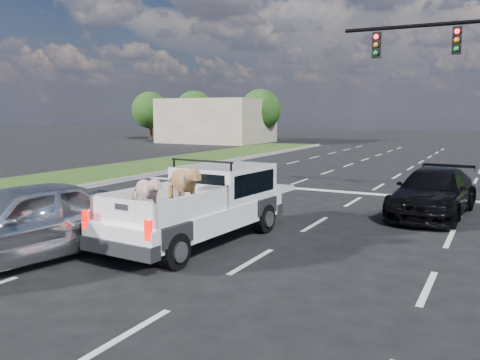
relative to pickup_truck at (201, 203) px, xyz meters
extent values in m
plane|color=black|center=(0.08, -0.95, -0.93)|extent=(160.00, 160.00, 0.00)
cube|color=silver|center=(-5.17, 5.05, -0.93)|extent=(0.12, 60.00, 0.01)
cube|color=silver|center=(-1.67, 5.05, -0.93)|extent=(0.12, 60.00, 0.01)
cube|color=silver|center=(1.83, 5.05, -0.93)|extent=(0.12, 60.00, 0.01)
cube|color=silver|center=(5.33, 5.05, -0.93)|extent=(0.12, 60.00, 0.01)
cube|color=silver|center=(-8.72, 5.05, -0.93)|extent=(0.15, 60.00, 0.01)
cube|color=silver|center=(0.08, 9.05, -0.93)|extent=(17.00, 0.45, 0.01)
cube|color=#224816|center=(-11.42, 5.05, -0.88)|extent=(5.00, 60.00, 0.10)
cube|color=gray|center=(-8.97, 5.05, -0.86)|extent=(0.15, 60.00, 0.14)
cylinder|color=black|center=(5.18, 9.55, 5.27)|extent=(9.00, 0.14, 0.14)
cube|color=black|center=(4.68, 9.55, 4.67)|extent=(0.30, 0.18, 0.95)
sphere|color=#FF071B|center=(4.68, 9.44, 4.97)|extent=(0.18, 0.18, 0.18)
cube|color=black|center=(1.88, 9.55, 4.67)|extent=(0.30, 0.18, 0.95)
sphere|color=#FF071B|center=(1.88, 9.44, 4.97)|extent=(0.18, 0.18, 0.18)
cube|color=#C8B499|center=(-19.92, 35.05, 1.27)|extent=(10.00, 8.00, 4.40)
cylinder|color=#332114|center=(-29.92, 37.05, 0.15)|extent=(0.44, 0.44, 2.16)
sphere|color=#11390F|center=(-29.92, 37.05, 2.37)|extent=(4.20, 4.20, 4.20)
cylinder|color=#332114|center=(-23.92, 37.05, 0.15)|extent=(0.44, 0.44, 2.16)
sphere|color=#11390F|center=(-23.92, 37.05, 2.37)|extent=(4.20, 4.20, 4.20)
cylinder|color=#332114|center=(-15.92, 37.05, 0.15)|extent=(0.44, 0.44, 2.16)
sphere|color=#11390F|center=(-15.92, 37.05, 2.37)|extent=(4.20, 4.20, 4.20)
cylinder|color=black|center=(-1.01, -2.02, -0.56)|extent=(0.33, 0.77, 0.75)
cylinder|color=black|center=(0.70, -2.14, -0.56)|extent=(0.33, 0.77, 0.75)
cylinder|color=black|center=(-0.74, 1.63, -0.56)|extent=(0.33, 0.77, 0.75)
cylinder|color=black|center=(0.97, 1.50, -0.56)|extent=(0.33, 0.77, 0.75)
cube|color=white|center=(-0.02, -0.21, -0.28)|extent=(2.26, 5.36, 0.51)
cube|color=white|center=(0.07, 1.02, 0.40)|extent=(1.98, 2.40, 0.85)
cube|color=black|center=(-0.01, -0.09, 0.43)|extent=(1.53, 0.14, 0.61)
cylinder|color=black|center=(0.00, 0.04, 1.02)|extent=(1.78, 0.18, 0.05)
cube|color=black|center=(-0.10, -1.37, -0.06)|extent=(1.94, 2.64, 0.06)
cube|color=white|center=(-0.94, -1.30, 0.23)|extent=(0.26, 2.52, 0.51)
cube|color=white|center=(0.74, -1.43, 0.23)|extent=(0.26, 2.52, 0.51)
cube|color=white|center=(-0.19, -2.58, 0.23)|extent=(1.76, 0.21, 0.51)
cube|color=#D40504|center=(-1.04, -2.73, 0.00)|extent=(0.16, 0.07, 0.40)
cube|color=#D40504|center=(0.63, -2.85, 0.00)|extent=(0.16, 0.07, 0.40)
cube|color=black|center=(-0.20, -2.72, -0.46)|extent=(1.91, 0.44, 0.30)
imported|color=#B7B9BF|center=(-2.42, -3.20, -0.10)|extent=(2.92, 5.22, 1.68)
imported|color=black|center=(4.58, 5.86, -0.23)|extent=(2.36, 4.98, 1.40)
camera|label=1|loc=(6.39, -10.21, 2.18)|focal=38.00mm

